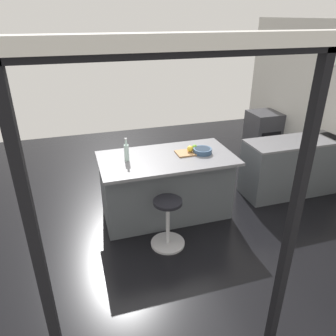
% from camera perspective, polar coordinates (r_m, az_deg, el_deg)
% --- Properties ---
extents(ground_plane, '(7.79, 7.79, 0.00)m').
position_cam_1_polar(ground_plane, '(4.93, -0.77, -7.64)').
color(ground_plane, black).
extents(window_panel_rear, '(5.99, 0.12, 2.64)m').
position_cam_1_polar(window_panel_rear, '(2.45, 18.59, -21.87)').
color(window_panel_rear, beige).
rests_on(window_panel_rear, ground_plane).
extents(sink_cabinet, '(2.54, 0.60, 1.19)m').
position_cam_1_polar(sink_cabinet, '(5.91, 24.78, 0.85)').
color(sink_cabinet, '#4C5156').
rests_on(sink_cabinet, ground_plane).
extents(oven_range, '(0.60, 0.61, 0.88)m').
position_cam_1_polar(oven_range, '(7.09, 16.43, 5.97)').
color(oven_range, '#38383D').
rests_on(oven_range, ground_plane).
extents(kitchen_island, '(1.84, 0.98, 0.95)m').
position_cam_1_polar(kitchen_island, '(4.61, -0.36, -3.17)').
color(kitchen_island, '#4C5156').
rests_on(kitchen_island, ground_plane).
extents(stool_by_window, '(0.44, 0.44, 0.66)m').
position_cam_1_polar(stool_by_window, '(4.12, -0.04, -9.93)').
color(stool_by_window, '#B7B7BC').
rests_on(stool_by_window, ground_plane).
extents(cutting_board, '(0.36, 0.24, 0.02)m').
position_cam_1_polar(cutting_board, '(4.49, 3.75, 2.74)').
color(cutting_board, olive).
rests_on(cutting_board, kitchen_island).
extents(apple_green, '(0.07, 0.07, 0.07)m').
position_cam_1_polar(apple_green, '(4.56, 4.73, 3.71)').
color(apple_green, '#609E2D').
rests_on(apple_green, cutting_board).
extents(apple_yellow, '(0.09, 0.09, 0.09)m').
position_cam_1_polar(apple_yellow, '(4.48, 3.95, 3.42)').
color(apple_yellow, gold).
rests_on(apple_yellow, cutting_board).
extents(water_bottle, '(0.06, 0.06, 0.31)m').
position_cam_1_polar(water_bottle, '(4.25, -7.35, 2.84)').
color(water_bottle, silver).
rests_on(water_bottle, kitchen_island).
extents(fruit_bowl, '(0.26, 0.26, 0.07)m').
position_cam_1_polar(fruit_bowl, '(4.50, 6.12, 3.10)').
color(fruit_bowl, '#334C6B').
rests_on(fruit_bowl, kitchen_island).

